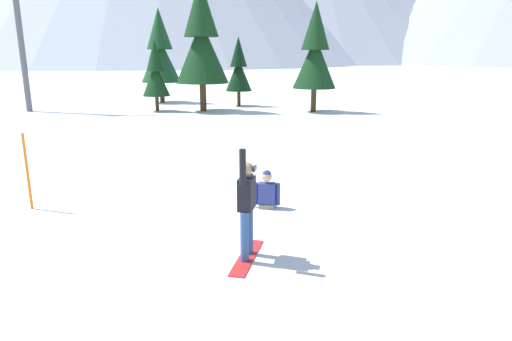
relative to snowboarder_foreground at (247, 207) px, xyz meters
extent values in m
plane|color=white|center=(-3.39, 0.48, -0.96)|extent=(800.00, 800.00, 0.00)
cube|color=red|center=(0.00, 0.00, -0.95)|extent=(0.67, 1.53, 0.02)
cylinder|color=#335184|center=(0.04, 0.15, -0.49)|extent=(0.15, 0.15, 0.89)
cylinder|color=#335184|center=(-0.04, -0.15, -0.49)|extent=(0.15, 0.15, 0.89)
cube|color=black|center=(0.00, 0.00, 0.23)|extent=(0.34, 0.45, 0.56)
cylinder|color=black|center=(0.07, 0.25, 0.23)|extent=(0.11, 0.11, 0.58)
cylinder|color=black|center=(-0.07, -0.25, 0.77)|extent=(0.11, 0.11, 0.60)
sphere|color=tan|center=(0.00, 0.00, 0.68)|extent=(0.24, 0.24, 0.24)
cube|color=black|center=(0.13, -0.04, 0.69)|extent=(0.08, 0.17, 0.08)
cube|color=gray|center=(0.54, 2.70, -0.91)|extent=(0.40, 0.33, 0.10)
cylinder|color=gray|center=(0.51, 3.21, -0.89)|extent=(0.25, 0.81, 0.14)
cylinder|color=gray|center=(0.71, 3.18, -0.89)|extent=(0.25, 0.81, 0.14)
cube|color=red|center=(0.66, 3.59, -0.95)|extent=(0.49, 1.54, 0.02)
cube|color=navy|center=(0.54, 2.70, -0.61)|extent=(0.43, 0.29, 0.50)
cylinder|color=navy|center=(0.28, 2.73, -0.62)|extent=(0.11, 0.11, 0.52)
cylinder|color=navy|center=(0.79, 2.66, -0.62)|extent=(0.11, 0.11, 0.52)
sphere|color=tan|center=(0.54, 2.70, -0.20)|extent=(0.24, 0.24, 0.24)
sphere|color=navy|center=(0.54, 2.70, -0.15)|extent=(0.20, 0.20, 0.20)
cylinder|color=orange|center=(-4.98, 2.86, -0.06)|extent=(0.06, 0.06, 1.80)
cylinder|color=#472D19|center=(4.78, 21.12, -0.23)|extent=(0.34, 0.34, 1.48)
cone|color=#143819|center=(4.78, 21.12, 2.08)|extent=(2.69, 2.69, 3.14)
cone|color=#143819|center=(4.78, 21.12, 4.28)|extent=(1.75, 1.75, 2.88)
cylinder|color=#472D19|center=(-5.74, 27.41, -0.21)|extent=(0.34, 0.34, 1.52)
cone|color=#194723|center=(-5.74, 27.41, 2.17)|extent=(2.92, 2.92, 3.23)
cone|color=#194723|center=(-5.74, 27.41, 4.43)|extent=(1.90, 1.90, 2.96)
cylinder|color=#472D19|center=(-5.20, 21.83, -0.48)|extent=(0.22, 0.22, 0.98)
cone|color=#143819|center=(-5.20, 21.83, 1.05)|extent=(1.71, 1.71, 2.08)
cone|color=#143819|center=(-5.20, 21.83, 2.51)|extent=(1.11, 1.11, 1.90)
cylinder|color=#472D19|center=(0.07, 24.71, -0.44)|extent=(0.24, 0.24, 1.05)
cone|color=black|center=(0.07, 24.71, 1.21)|extent=(1.83, 1.83, 2.24)
cone|color=black|center=(0.07, 24.71, 2.78)|extent=(1.19, 1.19, 2.05)
cylinder|color=#472D19|center=(-2.24, 21.73, -0.07)|extent=(0.41, 0.41, 1.78)
cone|color=#143819|center=(-2.24, 21.73, 2.71)|extent=(3.32, 3.32, 3.79)
cone|color=#143819|center=(-2.24, 21.73, 5.37)|extent=(2.16, 2.16, 3.48)
cylinder|color=#595B60|center=(-13.36, 22.06, 4.26)|extent=(0.36, 0.36, 10.45)
cone|color=#B2B7C6|center=(-84.18, 247.52, 22.61)|extent=(112.77, 112.77, 47.14)
camera|label=1|loc=(-0.17, -7.34, 2.54)|focal=31.48mm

